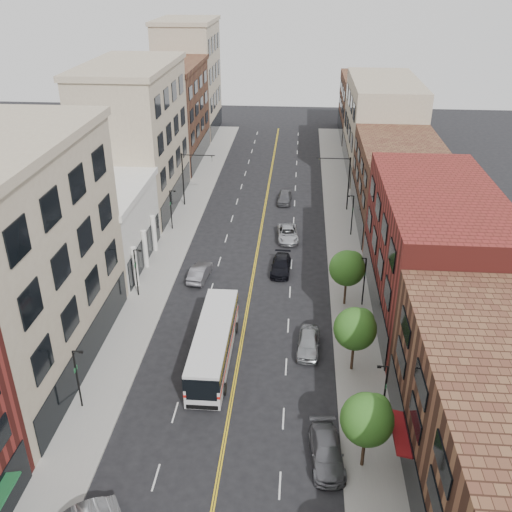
% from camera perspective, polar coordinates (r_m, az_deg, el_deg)
% --- Properties ---
extents(ground, '(220.00, 220.00, 0.00)m').
position_cam_1_polar(ground, '(37.97, -4.34, -23.82)').
color(ground, black).
rests_on(ground, ground).
extents(sidewalk_left, '(4.00, 110.00, 0.15)m').
position_cam_1_polar(sidewalk_left, '(67.07, -8.41, 0.89)').
color(sidewalk_left, gray).
rests_on(sidewalk_left, ground).
extents(sidewalk_right, '(4.00, 110.00, 0.15)m').
position_cam_1_polar(sidewalk_right, '(65.71, 8.86, 0.27)').
color(sidewalk_right, gray).
rests_on(sidewalk_right, ground).
extents(bldg_l_tanoffice, '(10.00, 22.00, 18.00)m').
position_cam_1_polar(bldg_l_tanoffice, '(47.07, -23.20, -0.96)').
color(bldg_l_tanoffice, tan).
rests_on(bldg_l_tanoffice, ground).
extents(bldg_l_white, '(10.00, 14.00, 8.00)m').
position_cam_1_polar(bldg_l_white, '(63.90, -15.55, 2.66)').
color(bldg_l_white, silver).
rests_on(bldg_l_white, ground).
extents(bldg_l_far_a, '(10.00, 20.00, 18.00)m').
position_cam_1_polar(bldg_l_far_a, '(77.44, -11.97, 11.29)').
color(bldg_l_far_a, tan).
rests_on(bldg_l_far_a, ground).
extents(bldg_l_far_b, '(10.00, 20.00, 15.00)m').
position_cam_1_polar(bldg_l_far_b, '(96.54, -8.69, 13.74)').
color(bldg_l_far_b, brown).
rests_on(bldg_l_far_b, ground).
extents(bldg_l_far_c, '(10.00, 16.00, 20.00)m').
position_cam_1_polar(bldg_l_far_c, '(113.30, -6.75, 17.12)').
color(bldg_l_far_c, tan).
rests_on(bldg_l_far_c, ground).
extents(bldg_r_mid, '(10.00, 22.00, 12.00)m').
position_cam_1_polar(bldg_r_mid, '(54.45, 17.34, 0.33)').
color(bldg_r_mid, maroon).
rests_on(bldg_r_mid, ground).
extents(bldg_r_far_a, '(10.00, 20.00, 10.00)m').
position_cam_1_polar(bldg_r_far_a, '(73.82, 14.14, 7.00)').
color(bldg_r_far_a, brown).
rests_on(bldg_r_far_a, ground).
extents(bldg_r_far_b, '(10.00, 22.00, 14.00)m').
position_cam_1_polar(bldg_r_far_b, '(93.13, 12.43, 12.61)').
color(bldg_r_far_b, tan).
rests_on(bldg_r_far_b, ground).
extents(bldg_r_far_c, '(10.00, 18.00, 11.00)m').
position_cam_1_polar(bldg_r_far_c, '(112.80, 11.17, 14.43)').
color(bldg_r_far_c, brown).
rests_on(bldg_r_far_c, ground).
extents(tree_r_1, '(3.40, 3.40, 5.59)m').
position_cam_1_polar(tree_r_1, '(37.78, 11.18, -15.59)').
color(tree_r_1, black).
rests_on(tree_r_1, sidewalk_right).
extents(tree_r_2, '(3.40, 3.40, 5.59)m').
position_cam_1_polar(tree_r_2, '(45.59, 9.99, -7.05)').
color(tree_r_2, black).
rests_on(tree_r_2, sidewalk_right).
extents(tree_r_3, '(3.40, 3.40, 5.59)m').
position_cam_1_polar(tree_r_3, '(54.13, 9.19, -1.10)').
color(tree_r_3, black).
rests_on(tree_r_3, sidewalk_right).
extents(lamp_l_1, '(0.81, 0.55, 5.05)m').
position_cam_1_polar(lamp_l_1, '(43.99, -17.42, -11.34)').
color(lamp_l_1, black).
rests_on(lamp_l_1, sidewalk_left).
extents(lamp_l_2, '(0.81, 0.55, 5.05)m').
position_cam_1_polar(lamp_l_2, '(56.56, -11.88, -1.38)').
color(lamp_l_2, black).
rests_on(lamp_l_2, sidewalk_left).
extents(lamp_l_3, '(0.81, 0.55, 5.05)m').
position_cam_1_polar(lamp_l_3, '(70.54, -8.48, 4.82)').
color(lamp_l_3, black).
rests_on(lamp_l_3, sidewalk_left).
extents(lamp_r_1, '(0.81, 0.55, 5.05)m').
position_cam_1_polar(lamp_r_1, '(41.68, 12.70, -13.10)').
color(lamp_r_1, black).
rests_on(lamp_r_1, sidewalk_right).
extents(lamp_r_2, '(0.81, 0.55, 5.05)m').
position_cam_1_polar(lamp_r_2, '(54.79, 10.74, -2.26)').
color(lamp_r_2, black).
rests_on(lamp_r_2, sidewalk_right).
extents(lamp_r_3, '(0.81, 0.55, 5.05)m').
position_cam_1_polar(lamp_r_3, '(69.12, 9.58, 4.26)').
color(lamp_r_3, black).
rests_on(lamp_r_3, sidewalk_right).
extents(signal_mast_left, '(4.49, 0.18, 7.20)m').
position_cam_1_polar(signal_mast_left, '(77.13, -6.80, 8.23)').
color(signal_mast_left, black).
rests_on(signal_mast_left, sidewalk_left).
extents(signal_mast_right, '(4.49, 0.18, 7.20)m').
position_cam_1_polar(signal_mast_right, '(75.92, 8.74, 7.79)').
color(signal_mast_right, black).
rests_on(signal_mast_right, sidewalk_right).
extents(city_bus, '(3.04, 12.49, 3.21)m').
position_cam_1_polar(city_bus, '(47.35, -4.26, -8.56)').
color(city_bus, silver).
rests_on(city_bus, ground).
extents(car_parked_mid, '(2.61, 5.41, 1.52)m').
position_cam_1_polar(car_parked_mid, '(40.06, 7.06, -18.86)').
color(car_parked_mid, '#56565B').
rests_on(car_parked_mid, ground).
extents(car_parked_far, '(2.21, 4.82, 1.60)m').
position_cam_1_polar(car_parked_far, '(49.15, 5.26, -8.62)').
color(car_parked_far, gray).
rests_on(car_parked_far, ground).
extents(car_lane_behind, '(2.11, 4.81, 1.54)m').
position_cam_1_polar(car_lane_behind, '(59.82, -5.65, -1.63)').
color(car_lane_behind, '#55555A').
rests_on(car_lane_behind, ground).
extents(car_lane_a, '(2.24, 5.07, 1.45)m').
position_cam_1_polar(car_lane_a, '(61.00, 2.52, -0.95)').
color(car_lane_a, black).
rests_on(car_lane_a, ground).
extents(car_lane_b, '(2.86, 5.47, 1.47)m').
position_cam_1_polar(car_lane_b, '(68.27, 3.20, 2.26)').
color(car_lane_b, '#B0B3B8').
rests_on(car_lane_b, ground).
extents(car_lane_c, '(1.99, 4.53, 1.52)m').
position_cam_1_polar(car_lane_c, '(79.15, 2.88, 5.89)').
color(car_lane_c, '#515256').
rests_on(car_lane_c, ground).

